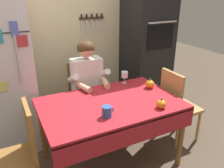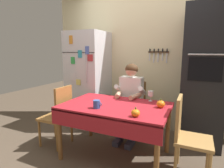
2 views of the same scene
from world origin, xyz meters
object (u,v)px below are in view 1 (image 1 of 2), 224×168
at_px(pumpkin_medium, 161,104).
at_px(pumpkin_large, 150,84).
at_px(chair_left_side, 21,151).
at_px(chair_behind_person, 85,94).
at_px(wall_oven, 147,44).
at_px(seated_person, 89,83).
at_px(wine_glass, 125,75).
at_px(coffee_mug, 107,112).
at_px(chair_right_side, 176,103).
at_px(refrigerator, 1,76).
at_px(dining_table, 111,110).

bearing_deg(pumpkin_medium, pumpkin_large, 67.29).
xyz_separation_m(chair_left_side, pumpkin_medium, (1.28, -0.25, 0.27)).
relative_size(chair_behind_person, chair_left_side, 1.00).
distance_m(wall_oven, chair_left_side, 2.25).
height_order(seated_person, wine_glass, seated_person).
xyz_separation_m(coffee_mug, pumpkin_large, (0.72, 0.36, -0.00)).
bearing_deg(wall_oven, chair_right_side, -99.46).
relative_size(coffee_mug, wine_glass, 0.79).
xyz_separation_m(chair_right_side, pumpkin_large, (-0.33, 0.11, 0.28)).
relative_size(wall_oven, chair_right_side, 2.26).
bearing_deg(wall_oven, pumpkin_medium, -118.46).
distance_m(refrigerator, seated_person, 1.01).
height_order(chair_left_side, chair_right_side, same).
height_order(wine_glass, pumpkin_medium, wine_glass).
relative_size(refrigerator, seated_person, 1.45).
height_order(wall_oven, pumpkin_large, wall_oven).
height_order(chair_behind_person, chair_right_side, same).
height_order(coffee_mug, pumpkin_large, pumpkin_large).
bearing_deg(pumpkin_medium, chair_right_side, 32.93).
xyz_separation_m(seated_person, chair_left_side, (-0.90, -0.66, -0.23)).
distance_m(seated_person, chair_left_side, 1.14).
bearing_deg(dining_table, refrigerator, 137.09).
distance_m(refrigerator, pumpkin_medium, 1.79).
distance_m(coffee_mug, pumpkin_medium, 0.54).
relative_size(coffee_mug, pumpkin_large, 1.01).
xyz_separation_m(seated_person, pumpkin_large, (0.57, -0.46, 0.05)).
bearing_deg(chair_right_side, dining_table, -178.29).
xyz_separation_m(dining_table, chair_behind_person, (0.00, 0.79, -0.14)).
xyz_separation_m(wall_oven, chair_behind_person, (-1.05, -0.13, -0.54)).
height_order(chair_behind_person, chair_left_side, same).
distance_m(dining_table, seated_person, 0.61).
xyz_separation_m(refrigerator, dining_table, (0.95, -0.88, -0.24)).
distance_m(wall_oven, pumpkin_medium, 1.43).
bearing_deg(coffee_mug, wall_oven, 43.53).
bearing_deg(seated_person, pumpkin_large, -39.29).
bearing_deg(chair_behind_person, dining_table, -90.18).
height_order(refrigerator, chair_right_side, refrigerator).
xyz_separation_m(chair_behind_person, wine_glass, (0.38, -0.39, 0.33)).
distance_m(pumpkin_large, pumpkin_medium, 0.49).
bearing_deg(pumpkin_medium, dining_table, 141.08).
bearing_deg(chair_left_side, dining_table, 3.76).
distance_m(wine_glass, pumpkin_medium, 0.71).
relative_size(dining_table, wine_glass, 9.50).
distance_m(chair_left_side, pumpkin_medium, 1.34).
relative_size(seated_person, coffee_mug, 10.70).
bearing_deg(chair_right_side, pumpkin_medium, -147.07).
height_order(refrigerator, chair_behind_person, refrigerator).
bearing_deg(refrigerator, chair_right_side, -24.82).
bearing_deg(pumpkin_medium, seated_person, 112.60).
relative_size(refrigerator, dining_table, 1.29).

